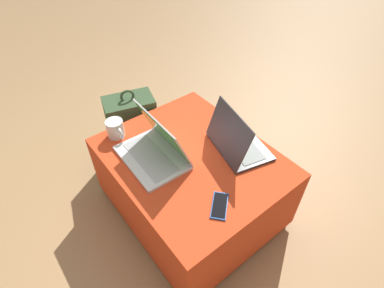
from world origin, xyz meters
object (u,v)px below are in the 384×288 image
at_px(backpack, 133,129).
at_px(coffee_mug, 116,129).
at_px(cell_phone, 220,205).
at_px(laptop_near, 155,149).
at_px(laptop_far, 236,142).

relative_size(backpack, coffee_mug, 4.11).
relative_size(cell_phone, backpack, 0.27).
distance_m(cell_phone, coffee_mug, 0.71).
height_order(backpack, coffee_mug, same).
relative_size(laptop_near, cell_phone, 2.49).
height_order(laptop_near, cell_phone, laptop_near).
distance_m(laptop_far, coffee_mug, 0.65).
distance_m(laptop_near, backpack, 0.59).
xyz_separation_m(cell_phone, backpack, (-0.94, 0.07, -0.23)).
distance_m(laptop_far, cell_phone, 0.38).
bearing_deg(coffee_mug, backpack, 139.83).
height_order(laptop_far, cell_phone, laptop_far).
bearing_deg(cell_phone, laptop_near, 145.43).
bearing_deg(coffee_mug, laptop_far, 42.84).
height_order(cell_phone, backpack, backpack).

